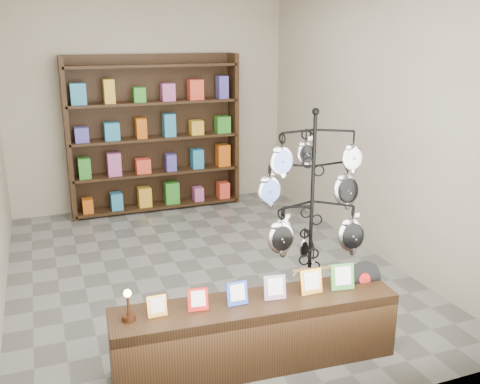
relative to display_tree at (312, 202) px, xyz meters
The scene contains 5 objects.
ground 1.79m from the display_tree, 114.77° to the left, with size 5.00×5.00×0.00m, color slate.
room_envelope 1.60m from the display_tree, 114.77° to the left, with size 5.00×5.00×5.00m.
display_tree is the anchor object (origin of this frame).
front_shelf 1.20m from the display_tree, 145.27° to the right, with size 2.21×0.60×0.77m.
back_shelving 3.63m from the display_tree, 99.41° to the left, with size 2.42×0.36×2.20m.
Camera 1 is at (-1.53, -5.13, 2.48)m, focal length 40.00 mm.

